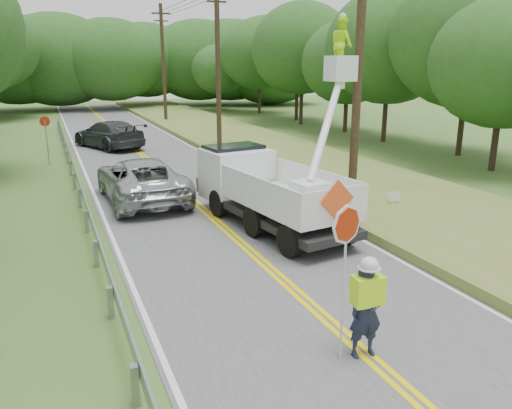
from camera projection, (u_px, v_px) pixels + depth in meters
name	position (u px, v px, depth m)	size (l,w,h in m)	color
ground	(393.00, 379.00, 8.44)	(140.00, 140.00, 0.00)	#456325
road	(182.00, 191.00, 20.88)	(7.20, 96.00, 0.03)	#49494B
guardrail	(78.00, 182.00, 20.05)	(0.18, 48.00, 0.77)	gray
utility_poles	(264.00, 60.00, 23.98)	(1.60, 43.30, 10.00)	black
tall_grass_verge	(330.00, 174.00, 23.46)	(7.00, 96.00, 0.30)	#566628
treeline_right	(351.00, 54.00, 36.12)	(11.08, 52.36, 10.33)	#332319
treeline_horizon	(89.00, 60.00, 56.94)	(57.60, 14.72, 10.92)	#284F19
flagger	(366.00, 304.00, 8.84)	(1.12, 0.47, 2.87)	#191E33
bucket_truck	(264.00, 176.00, 16.73)	(4.77, 6.89, 6.55)	black
suv_silver	(141.00, 179.00, 19.18)	(2.75, 5.96, 1.66)	#ACAFB3
suv_darkgrey	(109.00, 134.00, 31.28)	(2.35, 5.78, 1.68)	#34373B
stop_sign_permanent	(46.00, 133.00, 25.80)	(0.54, 0.10, 2.53)	gray
yard_sign	(394.00, 198.00, 17.92)	(0.48, 0.14, 0.70)	white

